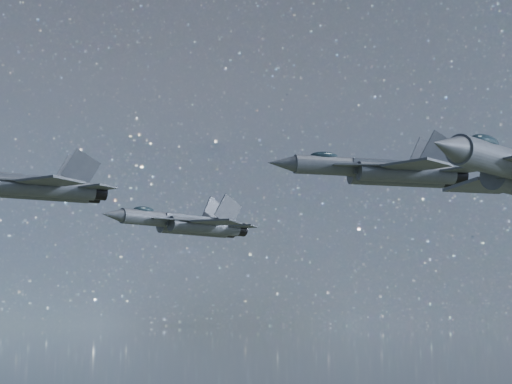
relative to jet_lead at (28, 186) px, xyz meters
name	(u,v)px	position (x,y,z in m)	size (l,w,h in m)	color
jet_lead	(28,186)	(0.00, 0.00, 0.00)	(16.07, 11.44, 4.10)	#363B44
jet_left	(188,224)	(21.75, 18.29, 0.09)	(18.65, 12.85, 4.68)	#363B44
jet_slot	(386,171)	(30.44, -6.25, 2.76)	(19.25, 13.14, 4.83)	#363B44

